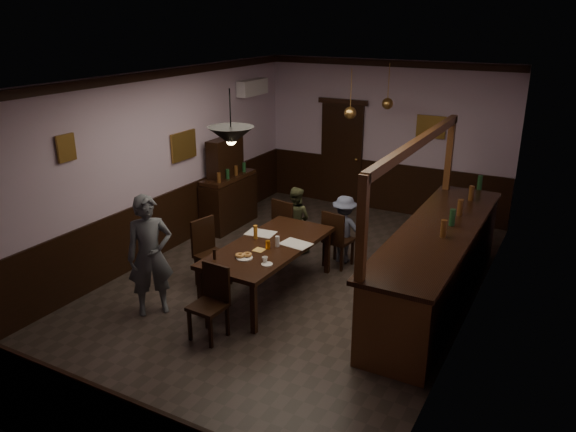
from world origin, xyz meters
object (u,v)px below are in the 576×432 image
Objects in this scene: person_seated_right at (344,229)px; pendant_brass_far at (387,104)px; chair_far_right at (336,237)px; pendant_iron at (231,136)px; dining_table at (269,249)px; chair_near at (212,298)px; chair_side at (209,249)px; chair_far_left at (287,225)px; sideboard at (228,192)px; pendant_brass_mid at (350,113)px; person_seated_left at (296,219)px; soda_can at (268,245)px; bar_counter at (437,263)px; person_standing at (150,256)px; coffee_cup at (265,260)px.

pendant_brass_far is (-0.04, 1.88, 1.74)m from person_seated_right.
chair_far_right is 1.40× the size of pendant_iron.
chair_near is at bearing -91.82° from dining_table.
chair_side is at bearing 44.25° from person_seated_right.
chair_far_left is 0.90m from chair_far_right.
pendant_brass_mid is (2.31, 0.20, 1.62)m from sideboard.
chair_far_left is at bearing -8.06° from chair_side.
chair_far_right is at bearing -89.46° from pendant_brass_far.
chair_far_right is 0.84× the size of person_seated_left.
dining_table is 0.96m from chair_side.
chair_side is at bearing -62.55° from sideboard.
pendant_brass_far is (1.40, 3.57, 1.75)m from chair_side.
pendant_iron is at bearing -97.83° from soda_can.
chair_side is 3.26m from bar_counter.
person_standing is 2.88m from person_seated_left.
pendant_brass_mid is (1.35, 3.39, 1.47)m from person_standing.
chair_near is 7.80× the size of soda_can.
person_seated_right reaches higher than chair_near.
person_standing is 2.03× the size of pendant_brass_mid.
person_standing is (-0.67, -2.50, 0.29)m from chair_far_left.
sideboard is at bearing -175.15° from pendant_brass_mid.
pendant_brass_far is at bearing -102.65° from chair_far_left.
person_standing is at bearing -152.29° from coffee_cup.
sideboard is at bearing -7.66° from chair_far_right.
person_standing is 0.98× the size of sideboard.
coffee_cup is at bearing 78.33° from person_seated_right.
person_seated_right is at bearing 71.91° from dining_table.
chair_near reaches higher than soda_can.
pendant_brass_mid is at bearing -15.46° from chair_side.
person_seated_left is at bearing -5.66° from chair_side.
person_seated_left reaches higher than coffee_cup.
pendant_brass_far is (0.46, 3.41, 1.61)m from dining_table.
person_seated_right is (0.50, 1.53, -0.13)m from dining_table.
person_seated_right reaches higher than chair_side.
pendant_iron is (-0.09, -0.67, 1.63)m from soda_can.
dining_table is 1.93m from pendant_iron.
bar_counter is at bearing 39.19° from coffee_cup.
coffee_cup is at bearing 71.09° from chair_near.
dining_table is at bearing 91.41° from chair_near.
coffee_cup is 1.69m from pendant_iron.
chair_near is 0.84× the size of person_seated_left.
person_seated_left reaches higher than chair_far_right.
chair_side is at bearing 32.97° from person_standing.
chair_side is 1.30m from coffee_cup.
pendant_iron is at bearing -96.63° from pendant_brass_far.
person_seated_left is 1.71m from sideboard.
dining_table is 18.60× the size of soda_can.
pendant_brass_mid reaches higher than person_standing.
soda_can is (-0.20, 0.42, 0.01)m from coffee_cup.
chair_far_left is 1.21× the size of pendant_brass_mid.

